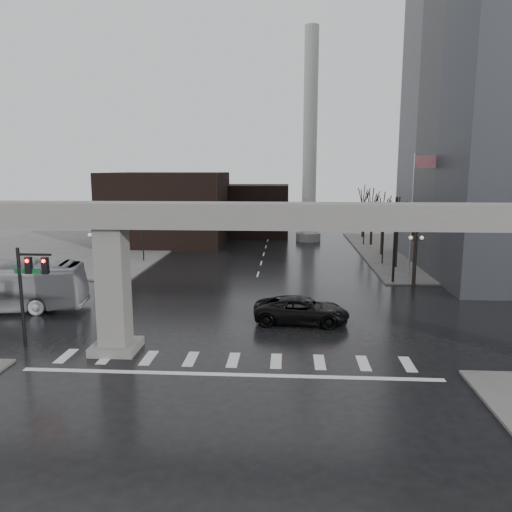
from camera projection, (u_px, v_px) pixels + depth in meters
The scene contains 22 objects.
ground at pixel (235, 353), 28.84m from camera, with size 160.00×160.00×0.00m, color black.
sidewalk_ne at pixel (471, 253), 62.57m from camera, with size 28.00×36.00×0.15m, color slate.
sidewalk_nw at pixel (68, 249), 65.84m from camera, with size 28.00×36.00×0.15m, color slate.
elevated_guideway at pixel (257, 236), 27.57m from camera, with size 48.00×2.60×8.70m.
building_far_left at pixel (167, 208), 70.13m from camera, with size 16.00×14.00×10.00m, color black.
building_far_mid at pixel (257, 210), 79.38m from camera, with size 10.00×10.00×8.00m, color black.
smokestack at pixel (310, 149), 71.36m from camera, with size 3.60×3.60×30.00m.
signal_mast_arm at pixel (354, 221), 45.74m from camera, with size 12.12×0.43×8.00m.
signal_left_pole at pixel (29, 280), 29.39m from camera, with size 2.30×0.30×6.00m.
flagpole_assembly at pixel (416, 200), 48.19m from camera, with size 2.06×0.12×12.00m.
lamp_right_0 at pixel (415, 255), 41.15m from camera, with size 1.22×0.32×5.11m.
lamp_right_1 at pixel (383, 234), 54.91m from camera, with size 1.22×0.32×5.11m.
lamp_right_2 at pixel (364, 221), 68.67m from camera, with size 1.22×0.32×5.11m.
lamp_left_0 at pixel (96, 252), 42.85m from camera, with size 1.22×0.32×5.11m.
lamp_left_1 at pixel (143, 232), 56.61m from camera, with size 1.22×0.32×5.11m.
lamp_left_2 at pixel (171, 219), 70.37m from camera, with size 1.22×0.32×5.11m.
tree_right_0 at pixel (415, 255), 45.15m from camera, with size 1.09×1.58×7.50m.
tree_right_1 at pixel (396, 242), 53.00m from camera, with size 1.09×1.61×7.67m.
tree_right_2 at pixel (383, 232), 60.85m from camera, with size 1.10×1.63×7.85m.
tree_right_3 at pixel (372, 224), 68.70m from camera, with size 1.11×1.66×8.02m.
tree_right_4 at pixel (363, 218), 76.55m from camera, with size 1.12×1.69×8.19m.
pickup_truck at pixel (302, 310), 34.41m from camera, with size 3.02×6.54×1.82m, color black.
Camera 1 is at (2.96, -27.29, 10.56)m, focal length 35.00 mm.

